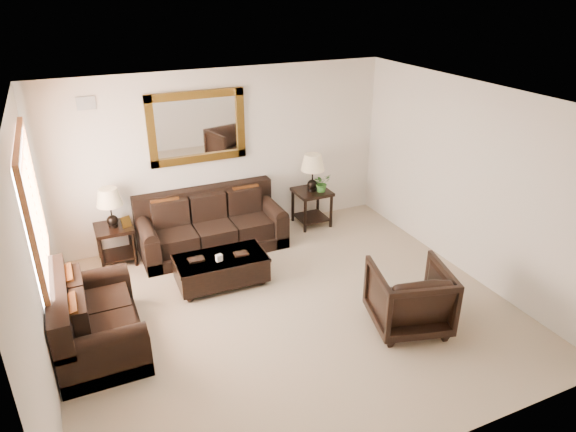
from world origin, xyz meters
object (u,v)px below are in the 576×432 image
end_table_left (112,215)px  end_table_right (312,179)px  armchair (409,294)px  coffee_table (221,267)px  sofa (211,228)px  loveseat (93,323)px

end_table_left → end_table_right: 3.26m
end_table_right → armchair: bearing=-94.4°
end_table_left → end_table_right: bearing=-0.3°
end_table_left → coffee_table: size_ratio=0.94×
sofa → coffee_table: sofa is taller
loveseat → armchair: (3.53, -1.16, 0.13)m
end_table_left → end_table_right: end_table_right is taller
coffee_table → armchair: (1.78, -1.85, 0.19)m
loveseat → end_table_right: (3.76, 1.91, 0.50)m
sofa → armchair: size_ratio=2.47×
sofa → coffee_table: 1.12m
end_table_left → armchair: size_ratio=1.32×
sofa → armchair: 3.36m
sofa → end_table_right: (1.83, 0.11, 0.50)m
end_table_right → coffee_table: bearing=-148.9°
sofa → coffee_table: size_ratio=1.76×
end_table_right → armchair: end_table_right is taller
end_table_right → sofa: bearing=-176.5°
armchair → coffee_table: bearing=-30.9°
loveseat → end_table_left: bearing=-14.7°
loveseat → end_table_left: 2.04m
sofa → end_table_right: end_table_right is taller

